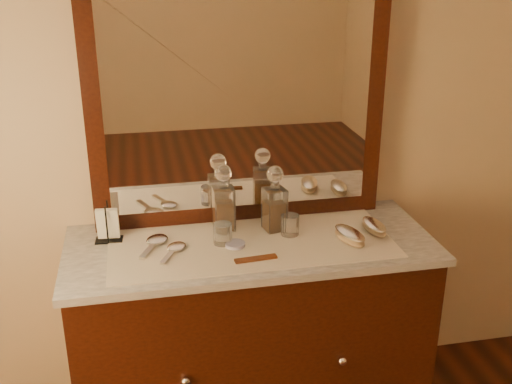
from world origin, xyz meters
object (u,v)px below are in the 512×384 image
hand_mirror_outer (156,242)px  comb (256,259)px  napkin_rack (108,226)px  brush_near (350,235)px  decanter_right (275,205)px  mirror_frame (239,102)px  dresser_cabinet (251,336)px  decanter_left (224,204)px  hand_mirror_inner (175,248)px  pin_dish (235,244)px  brush_far (374,227)px

hand_mirror_outer → comb: bearing=-30.2°
napkin_rack → brush_near: size_ratio=0.84×
hand_mirror_outer → decanter_right: bearing=4.3°
mirror_frame → hand_mirror_outer: mirror_frame is taller
dresser_cabinet → decanter_left: bearing=122.1°
decanter_left → hand_mirror_inner: decanter_left is taller
decanter_right → hand_mirror_outer: decanter_right is taller
decanter_left → decanter_right: bearing=-13.5°
mirror_frame → brush_near: (0.38, -0.32, -0.47)m
decanter_right → hand_mirror_inner: size_ratio=1.50×
decanter_right → brush_near: size_ratio=1.44×
pin_dish → decanter_left: size_ratio=0.28×
mirror_frame → napkin_rack: size_ratio=7.57×
brush_far → hand_mirror_inner: 0.80m
hand_mirror_outer → hand_mirror_inner: hand_mirror_outer is taller
mirror_frame → hand_mirror_outer: size_ratio=5.67×
dresser_cabinet → pin_dish: bearing=-156.1°
napkin_rack → brush_near: 0.95m
napkin_rack → hand_mirror_inner: size_ratio=0.87×
comb → decanter_left: (-0.07, 0.29, 0.10)m
dresser_cabinet → napkin_rack: 0.75m
brush_far → hand_mirror_outer: (-0.87, 0.07, -0.01)m
comb → hand_mirror_inner: bearing=150.0°
decanter_right → napkin_rack: bearing=177.0°
pin_dish → comb: 0.14m
decanter_left → mirror_frame: bearing=52.1°
dresser_cabinet → hand_mirror_outer: size_ratio=6.62×
mirror_frame → dresser_cabinet: bearing=-90.0°
brush_near → hand_mirror_outer: (-0.75, 0.13, -0.02)m
decanter_right → hand_mirror_outer: size_ratio=1.29×
brush_far → hand_mirror_inner: brush_far is taller
decanter_right → decanter_left: bearing=166.5°
brush_far → hand_mirror_outer: brush_far is taller
dresser_cabinet → pin_dish: size_ratio=18.04×
napkin_rack → brush_far: (1.05, -0.14, -0.04)m
comb → napkin_rack: (-0.53, 0.28, 0.06)m
brush_near → hand_mirror_inner: brush_near is taller
pin_dish → hand_mirror_outer: size_ratio=0.37×
brush_near → brush_far: bearing=26.4°
decanter_right → hand_mirror_inner: (-0.41, -0.11, -0.10)m
dresser_cabinet → napkin_rack: (-0.55, 0.12, 0.50)m
dresser_cabinet → comb: comb is taller
napkin_rack → decanter_left: (0.46, 0.01, 0.05)m
mirror_frame → comb: (-0.01, -0.40, -0.49)m
brush_far → napkin_rack: bearing=172.5°
hand_mirror_outer → brush_near: bearing=-9.8°
dresser_cabinet → brush_far: brush_far is taller
brush_far → brush_near: bearing=-153.6°
hand_mirror_inner → mirror_frame: bearing=41.7°
comb → hand_mirror_outer: size_ratio=0.75×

